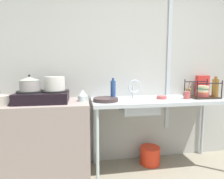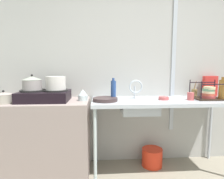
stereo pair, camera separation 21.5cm
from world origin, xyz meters
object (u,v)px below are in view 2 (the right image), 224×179
at_px(frying_pan, 105,99).
at_px(utensil_jar, 194,92).
at_px(small_bowl_on_drainboard, 164,98).
at_px(bucket_on_floor, 152,157).
at_px(pot_beside_stove, 4,98).
at_px(stove, 45,96).
at_px(percolator, 83,95).
at_px(dish_rack, 208,94).
at_px(bottle_by_sink, 113,90).
at_px(faucet, 136,87).
at_px(pot_on_right_burner, 56,83).
at_px(cereal_box, 210,86).
at_px(cup_by_rack, 191,96).
at_px(bottle_by_rack, 222,89).
at_px(pot_on_left_burner, 32,83).
at_px(sink_basin, 140,107).

height_order(frying_pan, utensil_jar, utensil_jar).
height_order(small_bowl_on_drainboard, bucket_on_floor, small_bowl_on_drainboard).
bearing_deg(pot_beside_stove, stove, 14.61).
distance_m(percolator, dish_rack, 1.51).
xyz_separation_m(small_bowl_on_drainboard, bottle_by_sink, (-0.60, 0.04, 0.10)).
bearing_deg(bucket_on_floor, faucet, -179.70).
relative_size(stove, faucet, 2.35).
height_order(pot_on_right_burner, cereal_box, pot_on_right_burner).
relative_size(pot_on_right_burner, pot_beside_stove, 1.10).
bearing_deg(cup_by_rack, percolator, 177.61).
relative_size(pot_beside_stove, faucet, 0.86).
bearing_deg(small_bowl_on_drainboard, bottle_by_sink, 176.58).
bearing_deg(pot_beside_stove, bottle_by_rack, 1.43).
height_order(dish_rack, cup_by_rack, dish_rack).
distance_m(pot_on_right_burner, bottle_by_sink, 0.66).
bearing_deg(pot_on_left_burner, cereal_box, 5.95).
relative_size(pot_on_right_burner, cereal_box, 0.82).
bearing_deg(bucket_on_floor, bottle_by_rack, -10.04).
height_order(small_bowl_on_drainboard, utensil_jar, utensil_jar).
bearing_deg(pot_beside_stove, sink_basin, 3.20).
distance_m(frying_pan, bottle_by_rack, 1.39).
distance_m(sink_basin, dish_rack, 0.86).
bearing_deg(bottle_by_rack, pot_on_left_burner, 178.91).
bearing_deg(pot_beside_stove, bottle_by_sink, 6.65).
height_order(cup_by_rack, bottle_by_sink, bottle_by_sink).
bearing_deg(utensil_jar, small_bowl_on_drainboard, -155.33).
xyz_separation_m(pot_beside_stove, faucet, (1.46, 0.20, 0.08)).
bearing_deg(bottle_by_sink, small_bowl_on_drainboard, -3.42).
xyz_separation_m(sink_basin, bucket_on_floor, (0.20, 0.12, -0.69)).
relative_size(pot_on_left_burner, pot_beside_stove, 1.06).
distance_m(pot_beside_stove, bottle_by_sink, 1.19).
height_order(pot_on_left_burner, dish_rack, pot_on_left_burner).
bearing_deg(pot_on_left_burner, frying_pan, -3.24).
height_order(pot_on_left_burner, utensil_jar, pot_on_left_burner).
relative_size(dish_rack, bottle_by_rack, 1.30).
relative_size(sink_basin, bucket_on_floor, 1.63).
bearing_deg(frying_pan, stove, 176.15).
xyz_separation_m(pot_beside_stove, dish_rack, (2.33, 0.12, 0.00)).
height_order(sink_basin, cereal_box, cereal_box).
xyz_separation_m(faucet, bucket_on_floor, (0.23, 0.00, -0.91)).
height_order(pot_beside_stove, cup_by_rack, pot_beside_stove).
distance_m(pot_on_right_burner, dish_rack, 1.81).
distance_m(stove, bucket_on_floor, 1.54).
xyz_separation_m(stove, utensil_jar, (1.87, 0.22, -0.01)).
xyz_separation_m(pot_beside_stove, small_bowl_on_drainboard, (1.78, 0.10, -0.04)).
relative_size(dish_rack, bottle_by_sink, 1.35).
relative_size(sink_basin, frying_pan, 1.48).
bearing_deg(bucket_on_floor, dish_rack, -7.08).
bearing_deg(utensil_jar, bottle_by_rack, -53.21).
distance_m(sink_basin, cup_by_rack, 0.61).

